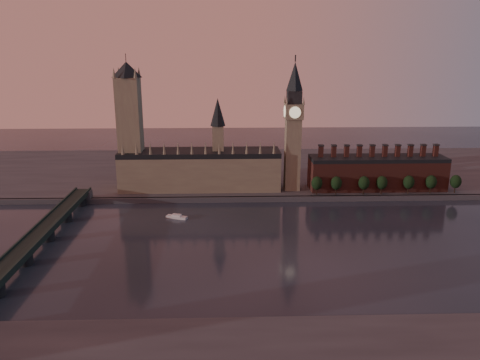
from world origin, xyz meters
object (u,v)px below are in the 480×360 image
object	(u,v)px
big_ben	(293,125)
westminster_bridge	(35,242)
river_boat	(177,217)
victoria_tower	(130,122)

from	to	relation	value
big_ben	westminster_bridge	bearing A→B (deg)	-145.67
big_ben	westminster_bridge	xyz separation A→B (m)	(-165.00, -112.70, -49.39)
westminster_bridge	river_boat	size ratio (longest dim) A/B	12.85
big_ben	westminster_bridge	distance (m)	205.83
victoria_tower	river_boat	xyz separation A→B (m)	(41.18, -60.72, -57.94)
big_ben	river_boat	bearing A→B (deg)	-147.90
victoria_tower	westminster_bridge	xyz separation A→B (m)	(-35.00, -117.70, -51.65)
westminster_bridge	big_ben	bearing A→B (deg)	34.33
big_ben	westminster_bridge	world-z (taller)	big_ben
big_ben	river_boat	xyz separation A→B (m)	(-88.82, -55.72, -55.68)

